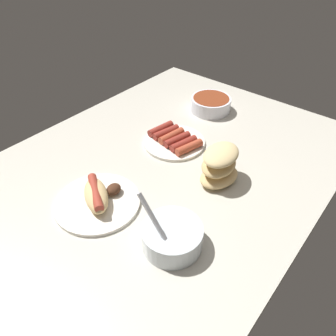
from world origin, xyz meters
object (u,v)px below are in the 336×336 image
plate_hotdog_assembled (98,199)px  bowl_chili (211,104)px  plate_sausages (174,140)px  bread_stack (220,165)px  bowl_coleslaw (172,236)px

plate_hotdog_assembled → bowl_chili: 61.14cm
plate_hotdog_assembled → plate_sausages: 34.78cm
plate_hotdog_assembled → bowl_chili: size_ratio=1.51×
plate_hotdog_assembled → bread_stack: (-28.67, 19.50, 3.57)cm
bread_stack → bowl_chili: bread_stack is taller
plate_sausages → bowl_coleslaw: bowl_coleslaw is taller
plate_hotdog_assembled → plate_sausages: bearing=-177.2°
plate_sausages → bread_stack: (6.07, 21.22, 4.04)cm
plate_sausages → bowl_coleslaw: size_ratio=1.32×
plate_hotdog_assembled → bowl_coleslaw: (-2.20, 23.70, 1.37)cm
bowl_coleslaw → bowl_chili: bearing=-154.1°
bowl_chili → bowl_coleslaw: bearing=25.9°
plate_hotdog_assembled → bread_stack: bread_stack is taller
plate_hotdog_assembled → bowl_coleslaw: 23.84cm
bowl_coleslaw → bowl_chili: size_ratio=1.02×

